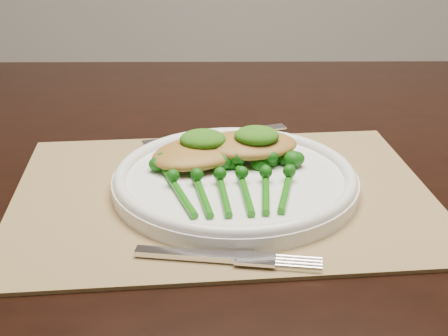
{
  "coord_description": "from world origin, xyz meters",
  "views": [
    {
      "loc": [
        -0.19,
        -0.66,
        1.08
      ],
      "look_at": [
        -0.2,
        0.01,
        0.78
      ],
      "focal_mm": 50.0,
      "sensor_mm": 36.0,
      "label": 1
    }
  ],
  "objects_px": {
    "dinner_plate": "(235,179)",
    "chicken_fillet_left": "(200,152)",
    "broccolini_bundle": "(233,187)",
    "placemat": "(223,194)"
  },
  "relations": [
    {
      "from": "broccolini_bundle",
      "to": "dinner_plate",
      "type": "bearing_deg",
      "value": 79.93
    },
    {
      "from": "chicken_fillet_left",
      "to": "broccolini_bundle",
      "type": "distance_m",
      "value": 0.09
    },
    {
      "from": "dinner_plate",
      "to": "broccolini_bundle",
      "type": "height_order",
      "value": "broccolini_bundle"
    },
    {
      "from": "placemat",
      "to": "dinner_plate",
      "type": "distance_m",
      "value": 0.02
    },
    {
      "from": "dinner_plate",
      "to": "chicken_fillet_left",
      "type": "bearing_deg",
      "value": 137.21
    },
    {
      "from": "dinner_plate",
      "to": "chicken_fillet_left",
      "type": "distance_m",
      "value": 0.06
    },
    {
      "from": "dinner_plate",
      "to": "chicken_fillet_left",
      "type": "height_order",
      "value": "chicken_fillet_left"
    },
    {
      "from": "placemat",
      "to": "broccolini_bundle",
      "type": "bearing_deg",
      "value": -74.79
    },
    {
      "from": "chicken_fillet_left",
      "to": "broccolini_bundle",
      "type": "bearing_deg",
      "value": -97.82
    },
    {
      "from": "dinner_plate",
      "to": "chicken_fillet_left",
      "type": "relative_size",
      "value": 2.28
    }
  ]
}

